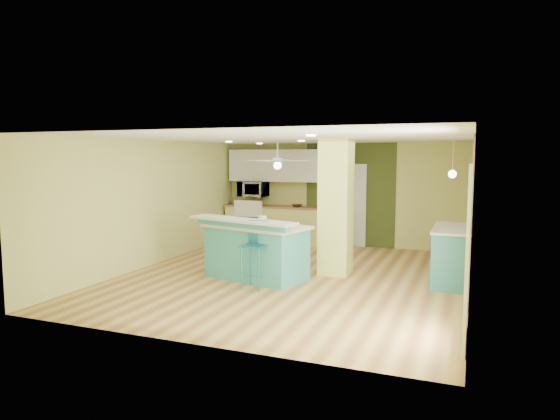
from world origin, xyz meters
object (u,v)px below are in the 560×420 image
(bar_stool, at_px, (256,243))
(side_counter, at_px, (452,255))
(fruit_bowl, at_px, (297,206))
(canister, at_px, (262,221))
(peninsula, at_px, (256,250))

(bar_stool, xyz_separation_m, side_counter, (3.02, 1.53, -0.27))
(fruit_bowl, height_order, canister, canister)
(fruit_bowl, xyz_separation_m, canister, (0.59, -3.52, 0.08))
(bar_stool, relative_size, side_counter, 0.75)
(peninsula, relative_size, bar_stool, 1.94)
(fruit_bowl, bearing_deg, peninsula, -82.66)
(bar_stool, distance_m, side_counter, 3.40)
(peninsula, bearing_deg, bar_stool, -50.71)
(side_counter, height_order, canister, canister)
(side_counter, bearing_deg, peninsula, -163.83)
(bar_stool, xyz_separation_m, canister, (-0.13, 0.57, 0.30))
(bar_stool, distance_m, canister, 0.66)
(canister, bearing_deg, side_counter, 16.88)
(fruit_bowl, relative_size, canister, 1.56)
(peninsula, relative_size, fruit_bowl, 8.45)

